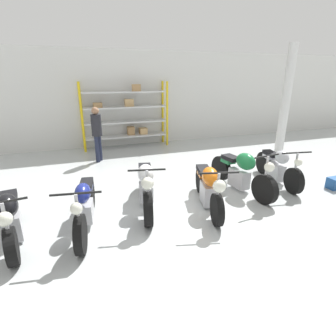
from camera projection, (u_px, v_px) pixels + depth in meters
name	position (u px, v px, depth m)	size (l,w,h in m)	color
ground_plane	(174.00, 204.00, 5.72)	(30.00, 30.00, 0.00)	#B2B7B7
back_wall	(123.00, 99.00, 10.15)	(30.00, 0.08, 3.60)	silver
shelving_rack	(126.00, 114.00, 10.01)	(3.27, 0.63, 2.46)	yellow
support_pillar	(285.00, 104.00, 8.46)	(0.28, 0.28, 3.60)	silver
motorcycle_black	(11.00, 218.00, 4.32)	(0.66, 1.95, 1.00)	black
motorcycle_blue	(85.00, 205.00, 4.71)	(0.74, 2.17, 1.01)	black
motorcycle_white	(146.00, 186.00, 5.46)	(0.79, 2.18, 1.09)	black
motorcycle_orange	(208.00, 186.00, 5.44)	(0.85, 2.06, 1.03)	black
motorcycle_green	(242.00, 172.00, 6.24)	(0.66, 2.20, 1.08)	black
motorcycle_silver	(278.00, 167.00, 6.76)	(0.73, 2.01, 1.00)	black
person_browsing	(97.00, 130.00, 8.28)	(0.44, 0.44, 1.75)	#1E2338
toolbox	(336.00, 183.00, 6.48)	(0.44, 0.26, 0.28)	#1E4C8C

